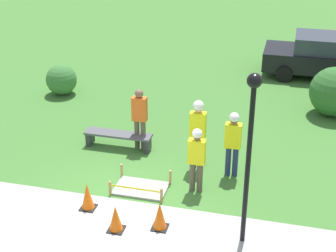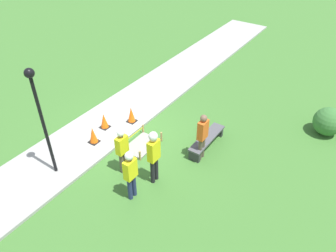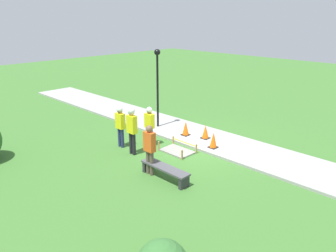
# 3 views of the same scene
# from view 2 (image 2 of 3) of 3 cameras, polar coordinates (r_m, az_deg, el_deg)

# --- Properties ---
(ground_plane) EXTENTS (60.00, 60.00, 0.00)m
(ground_plane) POSITION_cam_2_polar(r_m,az_deg,el_deg) (12.27, -6.43, -1.84)
(ground_plane) COLOR #3D702D
(sidewalk) EXTENTS (28.00, 2.45, 0.10)m
(sidewalk) POSITION_cam_2_polar(r_m,az_deg,el_deg) (12.94, -10.63, 0.24)
(sidewalk) COLOR #9E9E99
(sidewalk) RESTS_ON ground_plane
(wet_concrete_patch) EXTENTS (1.31, 0.89, 0.39)m
(wet_concrete_patch) POSITION_cam_2_polar(r_m,az_deg,el_deg) (11.78, -4.60, -3.32)
(wet_concrete_patch) COLOR gray
(wet_concrete_patch) RESTS_ON ground_plane
(traffic_cone_near_patch) EXTENTS (0.34, 0.34, 0.64)m
(traffic_cone_near_patch) POSITION_cam_2_polar(r_m,az_deg,el_deg) (12.71, -6.40, 1.98)
(traffic_cone_near_patch) COLOR black
(traffic_cone_near_patch) RESTS_ON sidewalk
(traffic_cone_far_patch) EXTENTS (0.34, 0.34, 0.60)m
(traffic_cone_far_patch) POSITION_cam_2_polar(r_m,az_deg,el_deg) (12.56, -11.06, 0.88)
(traffic_cone_far_patch) COLOR black
(traffic_cone_far_patch) RESTS_ON sidewalk
(traffic_cone_sidewalk_edge) EXTENTS (0.34, 0.34, 0.63)m
(traffic_cone_sidewalk_edge) POSITION_cam_2_polar(r_m,az_deg,el_deg) (11.90, -12.92, -1.55)
(traffic_cone_sidewalk_edge) COLOR black
(traffic_cone_sidewalk_edge) RESTS_ON sidewalk
(park_bench) EXTENTS (1.90, 0.44, 0.44)m
(park_bench) POSITION_cam_2_polar(r_m,az_deg,el_deg) (11.61, 6.78, -2.44)
(park_bench) COLOR #2D2D33
(park_bench) RESTS_ON ground_plane
(worker_supervisor) EXTENTS (0.40, 0.25, 1.74)m
(worker_supervisor) POSITION_cam_2_polar(r_m,az_deg,el_deg) (9.38, -6.55, -7.86)
(worker_supervisor) COLOR navy
(worker_supervisor) RESTS_ON ground_plane
(worker_assistant) EXTENTS (0.40, 0.27, 1.90)m
(worker_assistant) POSITION_cam_2_polar(r_m,az_deg,el_deg) (9.75, -2.50, -4.61)
(worker_assistant) COLOR black
(worker_assistant) RESTS_ON ground_plane
(worker_trainee) EXTENTS (0.40, 0.24, 1.66)m
(worker_trainee) POSITION_cam_2_polar(r_m,az_deg,el_deg) (10.30, -8.01, -3.69)
(worker_trainee) COLOR brown
(worker_trainee) RESTS_ON ground_plane
(bystander_in_orange_shirt) EXTENTS (0.40, 0.23, 1.76)m
(bystander_in_orange_shirt) POSITION_cam_2_polar(r_m,az_deg,el_deg) (10.72, 6.03, -1.48)
(bystander_in_orange_shirt) COLOR brown
(bystander_in_orange_shirt) RESTS_ON ground_plane
(lamppost_near) EXTENTS (0.28, 0.28, 3.64)m
(lamppost_near) POSITION_cam_2_polar(r_m,az_deg,el_deg) (9.87, -21.55, 2.90)
(lamppost_near) COLOR black
(lamppost_near) RESTS_ON sidewalk
(shrub_rounded_near) EXTENTS (1.07, 1.07, 1.07)m
(shrub_rounded_near) POSITION_cam_2_polar(r_m,az_deg,el_deg) (13.42, 26.11, 0.71)
(shrub_rounded_near) COLOR #387033
(shrub_rounded_near) RESTS_ON ground_plane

